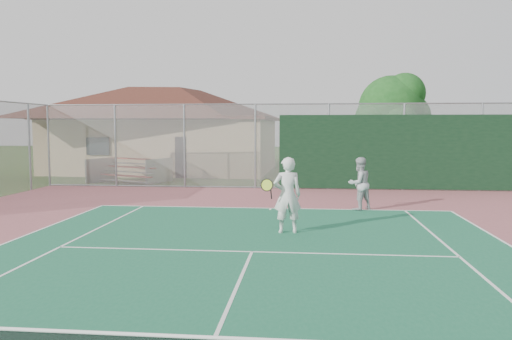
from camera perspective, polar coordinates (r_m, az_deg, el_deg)
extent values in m
cylinder|color=white|center=(4.05, -10.78, -18.08)|extent=(11.77, 0.03, 0.03)
cylinder|color=gray|center=(23.37, -22.62, 2.58)|extent=(0.08, 0.08, 3.50)
cylinder|color=gray|center=(22.11, -15.75, 2.66)|extent=(0.08, 0.08, 3.50)
cylinder|color=gray|center=(21.20, -8.17, 2.70)|extent=(0.08, 0.08, 3.50)
cylinder|color=gray|center=(20.69, -0.07, 2.70)|extent=(0.08, 0.08, 3.50)
cylinder|color=gray|center=(20.60, 8.27, 2.64)|extent=(0.08, 0.08, 3.50)
cylinder|color=gray|center=(20.95, 16.50, 2.52)|extent=(0.08, 0.08, 3.50)
cylinder|color=gray|center=(21.71, 24.31, 2.37)|extent=(0.08, 0.08, 3.50)
cylinder|color=gray|center=(20.61, 2.72, 7.55)|extent=(20.00, 0.05, 0.05)
cylinder|color=gray|center=(20.75, 2.68, -2.01)|extent=(20.00, 0.05, 0.05)
cube|color=#999EA0|center=(20.61, 2.70, 2.69)|extent=(20.00, 0.02, 3.50)
cube|color=black|center=(20.91, 16.51, 1.97)|extent=(10.00, 0.04, 3.00)
cylinder|color=gray|center=(22.06, -24.47, 2.40)|extent=(0.08, 0.08, 3.50)
cube|color=tan|center=(29.44, -10.12, 2.79)|extent=(12.08, 8.24, 2.97)
cube|color=#582B20|center=(29.42, -10.17, 5.77)|extent=(12.59, 8.74, 0.18)
pyramid|color=#582B20|center=(29.50, -10.22, 9.13)|extent=(13.29, 9.06, 1.78)
cube|color=black|center=(25.11, -8.24, 1.43)|extent=(0.89, 0.06, 2.08)
cube|color=#9E3524|center=(23.37, -14.66, -0.64)|extent=(2.85, 1.51, 0.05)
cube|color=#B2B5BA|center=(23.16, -14.86, -1.19)|extent=(2.84, 1.48, 0.04)
cube|color=#9E3524|center=(23.85, -14.22, 0.33)|extent=(2.85, 1.51, 0.05)
cube|color=#B2B5BA|center=(23.64, -14.41, -0.20)|extent=(2.84, 1.48, 0.04)
cube|color=#9E3524|center=(24.35, -13.79, 1.26)|extent=(2.85, 1.51, 0.05)
cube|color=#B2B5BA|center=(24.12, -13.98, 0.74)|extent=(2.84, 1.48, 0.04)
cube|color=#B2B5BA|center=(24.38, -17.31, 0.00)|extent=(0.81, 1.66, 1.10)
cube|color=#B2B5BA|center=(23.43, -10.98, -0.06)|extent=(0.81, 1.66, 1.10)
cylinder|color=#331F12|center=(24.75, 15.06, 1.96)|extent=(0.35, 0.35, 2.69)
sphere|color=#164817|center=(24.73, 15.18, 6.86)|extent=(3.07, 3.07, 3.07)
sphere|color=#164817|center=(25.16, 17.00, 5.90)|extent=(2.11, 2.11, 2.11)
sphere|color=#164817|center=(24.23, 13.50, 5.80)|extent=(1.92, 1.92, 1.92)
sphere|color=#164817|center=(23.90, 15.94, 5.53)|extent=(1.73, 1.73, 1.73)
sphere|color=#164817|center=(25.44, 14.24, 6.39)|extent=(1.92, 1.92, 1.92)
sphere|color=#164817|center=(24.68, 16.62, 8.39)|extent=(1.92, 1.92, 1.92)
imported|color=silver|center=(12.02, 3.61, -2.97)|extent=(0.73, 0.54, 1.83)
imported|color=#B1B3B6|center=(15.65, 11.72, -1.60)|extent=(1.00, 0.95, 1.62)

